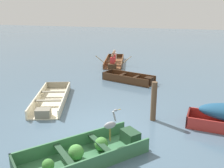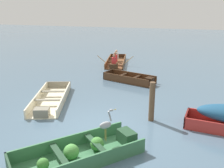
{
  "view_description": "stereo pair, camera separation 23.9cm",
  "coord_description": "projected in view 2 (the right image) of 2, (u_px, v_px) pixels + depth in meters",
  "views": [
    {
      "loc": [
        2.25,
        -6.56,
        3.68
      ],
      "look_at": [
        -0.83,
        3.77,
        0.35
      ],
      "focal_mm": 40.0,
      "sensor_mm": 36.0,
      "label": 1
    },
    {
      "loc": [
        2.48,
        -6.49,
        3.68
      ],
      "look_at": [
        -0.83,
        3.77,
        0.35
      ],
      "focal_mm": 40.0,
      "sensor_mm": 36.0,
      "label": 2
    }
  ],
  "objects": [
    {
      "name": "rowboat_wooden_brown_with_crew",
      "position": [
        116.0,
        61.0,
        16.74
      ],
      "size": [
        2.34,
        3.82,
        0.9
      ],
      "color": "brown",
      "rests_on": "ground"
    },
    {
      "name": "skiff_dark_varnish_near_moored",
      "position": [
        131.0,
        79.0,
        12.79
      ],
      "size": [
        2.82,
        1.65,
        0.39
      ],
      "color": "#4C2D19",
      "rests_on": "ground"
    },
    {
      "name": "dinghy_green_foreground",
      "position": [
        82.0,
        152.0,
        6.32
      ],
      "size": [
        3.06,
        3.24,
        0.43
      ],
      "color": "#387047",
      "rests_on": "ground"
    },
    {
      "name": "mooring_post",
      "position": [
        152.0,
        102.0,
        8.27
      ],
      "size": [
        0.19,
        0.19,
        1.35
      ],
      "primitive_type": "cylinder",
      "color": "brown",
      "rests_on": "ground"
    },
    {
      "name": "heron_on_dinghy",
      "position": [
        106.0,
        124.0,
        6.2
      ],
      "size": [
        0.38,
        0.37,
        0.84
      ],
      "color": "olive",
      "rests_on": "dinghy_green_foreground"
    },
    {
      "name": "skiff_cream_far_moored",
      "position": [
        50.0,
        100.0,
        10.0
      ],
      "size": [
        2.21,
        3.63,
        0.34
      ],
      "color": "beige",
      "rests_on": "ground"
    },
    {
      "name": "ground_plane",
      "position": [
        100.0,
        131.0,
        7.71
      ],
      "size": [
        80.0,
        80.0,
        0.0
      ],
      "primitive_type": "plane",
      "color": "slate"
    }
  ]
}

